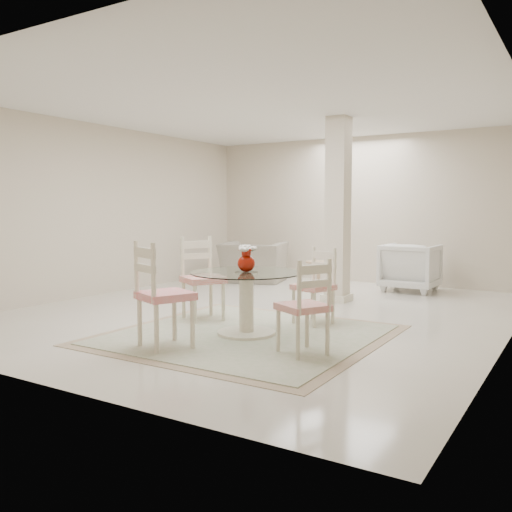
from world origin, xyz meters
The scene contains 13 objects.
ground centered at (0.00, 0.00, 0.00)m, with size 7.00×7.00×0.00m, color silver.
room_shell centered at (0.00, 0.00, 1.86)m, with size 6.02×7.02×2.71m.
column centered at (0.50, 1.30, 1.35)m, with size 0.30×0.30×2.70m, color beige.
area_rug centered at (0.54, -1.27, 0.01)m, with size 2.80×2.80×0.02m.
dining_table centered at (0.54, -1.27, 0.35)m, with size 1.20×1.20×0.69m.
red_vase centered at (0.54, -1.27, 0.84)m, with size 0.22×0.21×0.29m.
dining_chair_east centered at (1.47, -1.68, 0.53)m, with size 0.55×0.55×1.01m.
dining_chair_north centered at (0.94, -0.34, 0.53)m, with size 0.50×0.50×1.00m.
dining_chair_west centered at (-0.39, -0.85, 0.59)m, with size 0.62×0.62×1.13m.
dining_chair_south centered at (0.13, -2.21, 0.61)m, with size 0.61×0.61×1.17m.
recliner_taupe centered at (-1.69, 2.46, 0.37)m, with size 1.14×0.99×0.74m, color gray.
armchair_white centered at (1.15, 2.84, 0.40)m, with size 0.85×0.88×0.80m, color silver.
side_table centered at (-0.30, 2.37, 0.21)m, with size 0.45×0.45×0.46m.
Camera 1 is at (3.65, -6.13, 1.37)m, focal length 38.00 mm.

